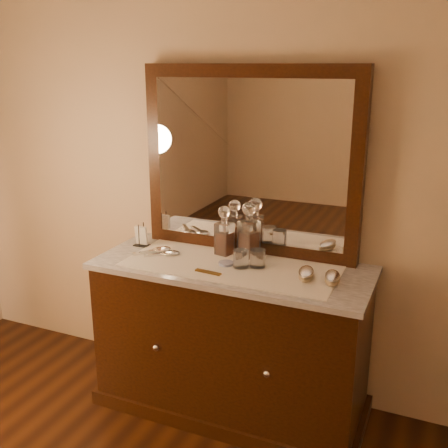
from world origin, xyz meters
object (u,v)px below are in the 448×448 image
Objects in this scene: decanter_left at (224,236)px; brush_near at (306,274)px; dresser_cabinet at (231,341)px; napkin_rack at (141,237)px; pin_dish at (226,263)px; decanter_right at (249,235)px; brush_far at (332,278)px; hand_mirror_outer at (158,250)px; mirror_frame at (250,162)px; hand_mirror_inner at (168,253)px; comb at (208,272)px.

decanter_left is 1.55× the size of brush_near.
dresser_cabinet is 0.77m from napkin_rack.
decanter_right reaches higher than pin_dish.
decanter_left is 0.65m from brush_far.
dresser_cabinet is at bearing 31.32° from pin_dish.
brush_far is at bearing -0.75° from pin_dish.
decanter_left is at bearing 17.39° from hand_mirror_outer.
hand_mirror_outer is (-0.45, -0.22, -0.49)m from mirror_frame.
hand_mirror_outer is 1.10× the size of hand_mirror_inner.
dresser_cabinet is at bearing -7.29° from napkin_rack.
comb is 0.43m from hand_mirror_outer.
decanter_left is 0.53m from brush_near.
dresser_cabinet is 0.57m from decanter_left.
pin_dish is (-0.03, -0.26, -0.49)m from mirror_frame.
decanter_right is (0.10, 0.31, 0.11)m from comb.
brush_near is at bearing -1.21° from pin_dish.
brush_near reaches higher than dresser_cabinet.
mirror_frame reaches higher than pin_dish.
hand_mirror_inner reaches higher than pin_dish.
mirror_frame is at bearing 110.65° from decanter_right.
brush_near is at bearing -17.49° from decanter_left.
mirror_frame is 0.42m from decanter_left.
decanter_left is 0.32m from hand_mirror_inner.
napkin_rack is (-0.56, 0.09, 0.04)m from pin_dish.
comb is 0.58m from napkin_rack.
napkin_rack is at bearing 159.43° from hand_mirror_inner.
decanter_right is at bearing 78.01° from comb.
mirror_frame is 4.00× the size of decanter_right.
brush_far is 0.98m from hand_mirror_outer.
decanter_left is at bearing 6.59° from napkin_rack.
decanter_left is at bearing -169.39° from decanter_right.
brush_near is at bearing 20.76° from comb.
decanter_right is at bearing 78.03° from dresser_cabinet.
pin_dish is 0.19m from decanter_left.
comb is at bearing -104.92° from pin_dish.
mirror_frame is 6.55× the size of hand_mirror_inner.
pin_dish is 0.55m from brush_far.
pin_dish is at bearing -1.68° from hand_mirror_inner.
hand_mirror_inner is (-0.37, -0.01, 0.45)m from dresser_cabinet.
decanter_right is at bearing 160.01° from brush_far.
brush_near is (0.40, -0.27, -0.47)m from mirror_frame.
pin_dish is 0.43× the size of hand_mirror_inner.
brush_near is 0.77m from hand_mirror_inner.
brush_near is at bearing -1.42° from hand_mirror_inner.
brush_far is at bearing -13.93° from decanter_left.
napkin_rack is 0.76× the size of brush_near.
brush_far is (0.53, -0.27, -0.47)m from mirror_frame.
mirror_frame reaches higher than comb.
brush_near reaches higher than hand_mirror_outer.
decanter_right reaches higher than hand_mirror_outer.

